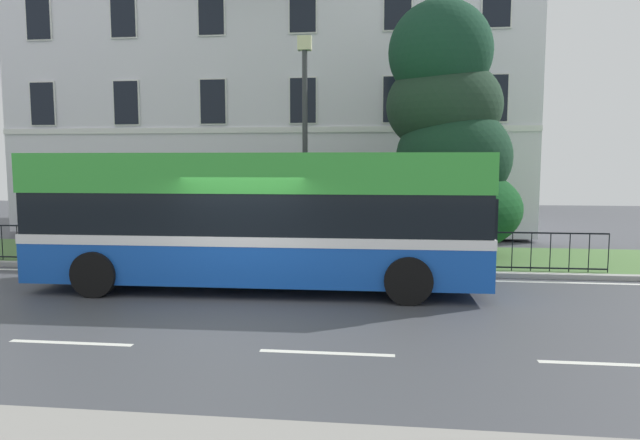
{
  "coord_description": "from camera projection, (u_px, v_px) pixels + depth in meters",
  "views": [
    {
      "loc": [
        2.83,
        -9.76,
        2.8
      ],
      "look_at": [
        1.07,
        5.32,
        1.23
      ],
      "focal_mm": 31.48,
      "sensor_mm": 36.0,
      "label": 1
    }
  ],
  "objects": [
    {
      "name": "evergreen_tree",
      "position": [
        447.0,
        144.0,
        15.99
      ],
      "size": [
        4.16,
        4.16,
        7.19
      ],
      "color": "#423328",
      "rests_on": "ground_plane"
    },
    {
      "name": "ground_plane",
      "position": [
        239.0,
        306.0,
        10.99
      ],
      "size": [
        60.0,
        56.0,
        0.18
      ],
      "color": "#42444A"
    },
    {
      "name": "single_decker_bus",
      "position": [
        259.0,
        218.0,
        12.4
      ],
      "size": [
        9.89,
        2.8,
        2.99
      ],
      "rotation": [
        0.0,
        0.0,
        0.02
      ],
      "color": "blue",
      "rests_on": "ground_plane"
    },
    {
      "name": "street_lamp_post",
      "position": [
        305.0,
        133.0,
        14.88
      ],
      "size": [
        0.36,
        0.24,
        5.95
      ],
      "color": "#333338",
      "rests_on": "ground_plane"
    },
    {
      "name": "iron_verge_railing",
      "position": [
        210.0,
        245.0,
        14.74
      ],
      "size": [
        19.98,
        0.04,
        0.97
      ],
      "color": "black",
      "rests_on": "ground_plane"
    },
    {
      "name": "georgian_townhouse",
      "position": [
        280.0,
        80.0,
        24.28
      ],
      "size": [
        20.09,
        9.03,
        12.4
      ],
      "color": "white",
      "rests_on": "ground_plane"
    }
  ]
}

